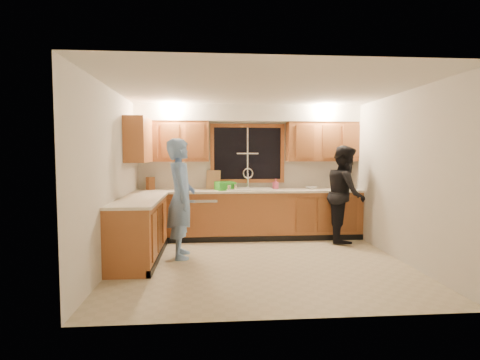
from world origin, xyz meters
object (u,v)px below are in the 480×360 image
(man, at_px, (181,198))
(stove, at_px, (132,238))
(knife_block, at_px, (150,183))
(soap_bottle, at_px, (276,184))
(woman, at_px, (345,194))
(dishwasher, at_px, (204,217))
(bowl, at_px, (311,188))
(dish_crate, at_px, (225,186))
(sink, at_px, (249,193))

(man, bearing_deg, stove, 129.78)
(man, bearing_deg, knife_block, 21.10)
(knife_block, height_order, soap_bottle, knife_block)
(woman, xyz_separation_m, soap_bottle, (-1.18, 0.54, 0.15))
(dishwasher, xyz_separation_m, bowl, (2.06, 0.07, 0.54))
(man, height_order, dish_crate, man)
(sink, relative_size, dish_crate, 2.61)
(dishwasher, height_order, woman, woman)
(dishwasher, distance_m, woman, 2.63)
(dishwasher, height_order, knife_block, knife_block)
(sink, relative_size, woman, 0.49)
(man, bearing_deg, woman, -79.11)
(man, relative_size, woman, 1.05)
(knife_block, bearing_deg, dish_crate, -46.35)
(dishwasher, bearing_deg, sink, 0.99)
(man, xyz_separation_m, woman, (2.89, 0.82, -0.04))
(woman, distance_m, bowl, 0.68)
(sink, relative_size, bowl, 4.07)
(woman, height_order, bowl, woman)
(dishwasher, distance_m, man, 1.33)
(dish_crate, distance_m, bowl, 1.66)
(stove, distance_m, dish_crate, 2.33)
(dishwasher, bearing_deg, woman, -8.29)
(man, distance_m, woman, 3.01)
(man, distance_m, soap_bottle, 2.19)
(stove, height_order, man, man)
(dish_crate, bearing_deg, dishwasher, -178.43)
(man, height_order, knife_block, man)
(sink, height_order, dishwasher, sink)
(woman, bearing_deg, bowl, 64.22)
(knife_block, bearing_deg, stove, -127.79)
(dishwasher, xyz_separation_m, stove, (-0.95, -1.81, 0.04))
(man, bearing_deg, dishwasher, -20.24)
(knife_block, bearing_deg, dishwasher, -49.76)
(sink, bearing_deg, dishwasher, -179.01)
(bowl, bearing_deg, knife_block, 177.87)
(man, xyz_separation_m, bowl, (2.38, 1.27, 0.03))
(dishwasher, relative_size, knife_block, 3.44)
(dishwasher, height_order, stove, stove)
(dish_crate, height_order, bowl, dish_crate)
(dishwasher, bearing_deg, stove, -117.69)
(sink, relative_size, dishwasher, 1.05)
(dish_crate, distance_m, soap_bottle, 1.00)
(soap_bottle, bearing_deg, woman, -24.63)
(man, xyz_separation_m, soap_bottle, (1.71, 1.36, 0.11))
(sink, bearing_deg, man, -134.25)
(stove, relative_size, man, 0.49)
(stove, height_order, bowl, bowl)
(stove, height_order, knife_block, knife_block)
(stove, distance_m, knife_block, 2.08)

